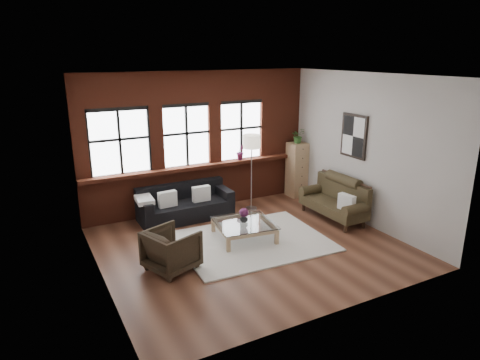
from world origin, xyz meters
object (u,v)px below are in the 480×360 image
dark_sofa (185,203)px  floor_lamp (251,170)px  vintage_settee (333,200)px  drawer_chest (297,170)px  coffee_table (244,231)px  vase (244,218)px  armchair (171,250)px

dark_sofa → floor_lamp: bearing=-5.3°
vintage_settee → drawer_chest: drawer_chest is taller
drawer_chest → dark_sofa: bearing=-176.7°
coffee_table → drawer_chest: bearing=35.1°
vase → coffee_table: bearing=-110.6°
armchair → drawer_chest: 4.75m
floor_lamp → coffee_table: bearing=-124.2°
coffee_table → drawer_chest: size_ratio=0.79×
vintage_settee → vase: (-2.26, -0.02, -0.01)m
drawer_chest → vintage_settee: bearing=-97.6°
vintage_settee → floor_lamp: (-1.29, 1.40, 0.51)m
vase → floor_lamp: 1.80m
armchair → drawer_chest: bearing=-82.0°
vase → floor_lamp: (0.97, 1.42, 0.52)m
vintage_settee → armchair: 3.97m
dark_sofa → vase: 1.69m
vase → vintage_settee: bearing=0.5°
dark_sofa → armchair: (-1.05, -2.08, -0.01)m
floor_lamp → vase: bearing=-124.2°
coffee_table → floor_lamp: floor_lamp is taller
armchair → floor_lamp: bearing=-74.4°
vase → drawer_chest: (2.49, 1.75, 0.25)m
coffee_table → floor_lamp: (0.97, 1.42, 0.79)m
vase → floor_lamp: bearing=55.8°
vase → drawer_chest: 3.05m
vintage_settee → armchair: bearing=-172.3°
armchair → vase: armchair is taller
coffee_table → floor_lamp: size_ratio=0.57×
dark_sofa → drawer_chest: drawer_chest is taller
dark_sofa → vase: (0.63, -1.57, 0.07)m
armchair → coffee_table: (1.68, 0.51, -0.19)m
floor_lamp → drawer_chest: bearing=12.2°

